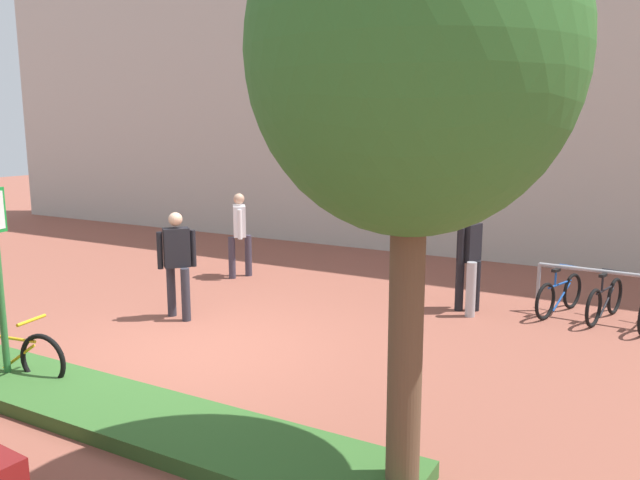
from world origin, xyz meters
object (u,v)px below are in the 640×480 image
(person_suited_navy, at_px, (469,253))
(person_suited_dark, at_px, (177,258))
(tree_sidewalk, at_px, (413,56))
(bollard_steel, at_px, (471,289))
(person_casual_tan, at_px, (240,230))
(bike_at_sign, at_px, (9,354))
(bike_rack_cluster, at_px, (605,299))

(person_suited_navy, relative_size, person_suited_dark, 1.00)
(tree_sidewalk, height_order, bollard_steel, tree_sidewalk)
(bollard_steel, bearing_deg, person_casual_tan, 175.46)
(bike_at_sign, bearing_deg, bollard_steel, 52.33)
(bike_at_sign, xyz_separation_m, bike_rack_cluster, (6.02, 6.13, -0.00))
(bike_at_sign, bearing_deg, person_casual_tan, 97.63)
(bike_rack_cluster, height_order, person_casual_tan, person_casual_tan)
(bike_rack_cluster, relative_size, bollard_steel, 2.34)
(tree_sidewalk, xyz_separation_m, bollard_steel, (-0.93, 5.26, -3.11))
(bike_rack_cluster, xyz_separation_m, person_casual_tan, (-6.79, -0.43, 0.63))
(bollard_steel, height_order, person_suited_navy, person_suited_navy)
(tree_sidewalk, xyz_separation_m, person_casual_tan, (-5.80, 5.65, -2.57))
(person_suited_navy, bearing_deg, bike_at_sign, -125.20)
(person_casual_tan, bearing_deg, tree_sidewalk, -44.25)
(bike_rack_cluster, distance_m, person_suited_navy, 2.21)
(tree_sidewalk, xyz_separation_m, person_suited_navy, (-1.07, 5.57, -2.57))
(tree_sidewalk, distance_m, bollard_steel, 6.18)
(bike_rack_cluster, xyz_separation_m, person_suited_navy, (-2.06, -0.51, 0.63))
(person_suited_navy, height_order, person_suited_dark, same)
(tree_sidewalk, xyz_separation_m, bike_rack_cluster, (0.99, 6.07, -3.21))
(person_suited_dark, bearing_deg, person_casual_tan, 106.35)
(person_suited_navy, bearing_deg, bike_rack_cluster, 13.85)
(bollard_steel, bearing_deg, tree_sidewalk, -80.00)
(person_casual_tan, bearing_deg, bollard_steel, -4.54)
(person_casual_tan, bearing_deg, bike_at_sign, -82.37)
(tree_sidewalk, bearing_deg, bike_rack_cluster, 80.76)
(bollard_steel, bearing_deg, bike_rack_cluster, 22.95)
(bike_rack_cluster, relative_size, person_suited_dark, 1.22)
(bollard_steel, distance_m, person_suited_navy, 0.63)
(bike_at_sign, relative_size, person_suited_dark, 0.97)
(bollard_steel, distance_m, person_suited_dark, 4.74)
(person_suited_navy, bearing_deg, bollard_steel, -65.40)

